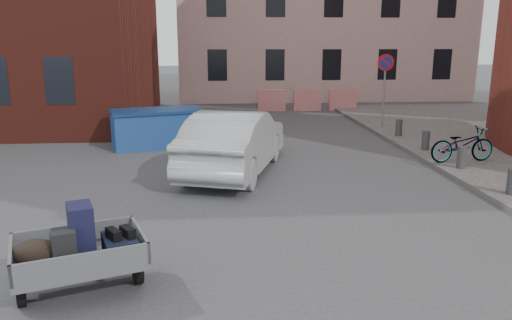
{
  "coord_description": "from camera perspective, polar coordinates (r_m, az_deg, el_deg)",
  "views": [
    {
      "loc": [
        -0.07,
        -8.26,
        3.22
      ],
      "look_at": [
        0.63,
        0.59,
        1.1
      ],
      "focal_mm": 35.0,
      "sensor_mm": 36.0,
      "label": 1
    }
  ],
  "objects": [
    {
      "name": "barriers",
      "position": [
        23.8,
        5.89,
        6.82
      ],
      "size": [
        4.7,
        0.18,
        1.0
      ],
      "color": "red",
      "rests_on": "ground"
    },
    {
      "name": "ground",
      "position": [
        8.86,
        -3.8,
        -7.89
      ],
      "size": [
        120.0,
        120.0,
        0.0
      ],
      "primitive_type": "plane",
      "color": "#38383A",
      "rests_on": "ground"
    },
    {
      "name": "trailer",
      "position": [
        6.88,
        -19.66,
        -9.72
      ],
      "size": [
        1.88,
        1.98,
        1.2
      ],
      "rotation": [
        0.0,
        0.0,
        0.35
      ],
      "color": "black",
      "rests_on": "ground"
    },
    {
      "name": "bicycle",
      "position": [
        14.13,
        22.5,
        1.66
      ],
      "size": [
        1.82,
        0.8,
        0.92
      ],
      "primitive_type": "imported",
      "rotation": [
        0.0,
        0.0,
        1.68
      ],
      "color": "black",
      "rests_on": "sidewalk"
    },
    {
      "name": "silver_car",
      "position": [
        12.42,
        -2.44,
        2.12
      ],
      "size": [
        2.99,
        5.04,
        1.57
      ],
      "primitive_type": "imported",
      "rotation": [
        0.0,
        0.0,
        2.84
      ],
      "color": "#A6A9AD",
      "rests_on": "ground"
    },
    {
      "name": "dumpster",
      "position": [
        15.88,
        -11.24,
        3.63
      ],
      "size": [
        3.06,
        2.17,
        1.16
      ],
      "rotation": [
        0.0,
        0.0,
        0.29
      ],
      "color": "#1E4692",
      "rests_on": "ground"
    },
    {
      "name": "no_parking_sign",
      "position": [
        18.79,
        14.54,
        9.35
      ],
      "size": [
        0.6,
        0.09,
        2.65
      ],
      "color": "gray",
      "rests_on": "sidewalk"
    },
    {
      "name": "bollards",
      "position": [
        13.44,
        22.45,
        0.28
      ],
      "size": [
        0.22,
        9.02,
        0.55
      ],
      "color": "#3A3A3D",
      "rests_on": "sidewalk"
    }
  ]
}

